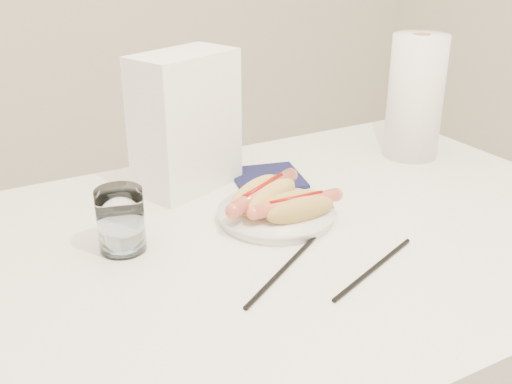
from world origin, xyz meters
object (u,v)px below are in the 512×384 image
table (277,264)px  paper_towel_roll (415,97)px  plate (276,216)px  water_glass (121,220)px  napkin_box (186,122)px  hotdog_left (264,196)px  hotdog_right (296,207)px

table → paper_towel_roll: 0.51m
plate → table: bearing=-118.7°
water_glass → paper_towel_roll: bearing=8.7°
napkin_box → water_glass: bearing=-157.4°
plate → paper_towel_roll: 0.45m
table → water_glass: (-0.24, 0.07, 0.11)m
table → napkin_box: napkin_box is taller
hotdog_left → napkin_box: bearing=80.3°
hotdog_left → hotdog_right: hotdog_left is taller
table → hotdog_right: 0.10m
napkin_box → paper_towel_roll: (0.49, -0.08, 0.00)m
hotdog_left → hotdog_right: (0.03, -0.06, -0.00)m
table → napkin_box: (-0.05, 0.25, 0.19)m
hotdog_left → hotdog_right: 0.07m
table → plate: (0.02, 0.04, 0.07)m
water_glass → paper_towel_roll: (0.67, 0.10, 0.08)m
table → hotdog_left: 0.12m
hotdog_right → napkin_box: (-0.09, 0.25, 0.09)m
hotdog_right → napkin_box: size_ratio=0.61×
plate → paper_towel_roll: size_ratio=0.74×
plate → hotdog_left: bearing=120.7°
table → paper_towel_roll: bearing=21.4°
hotdog_left → napkin_box: napkin_box is taller
hotdog_right → water_glass: water_glass is taller
hotdog_left → paper_towel_roll: (0.43, 0.11, 0.09)m
paper_towel_roll → plate: bearing=-162.6°
napkin_box → hotdog_right: bearing=-91.8°
napkin_box → paper_towel_roll: bearing=-30.1°
plate → hotdog_right: (0.01, -0.04, 0.03)m
napkin_box → hotdog_left: bearing=-93.5°
water_glass → napkin_box: (0.19, 0.18, 0.08)m
table → plate: size_ratio=6.25×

